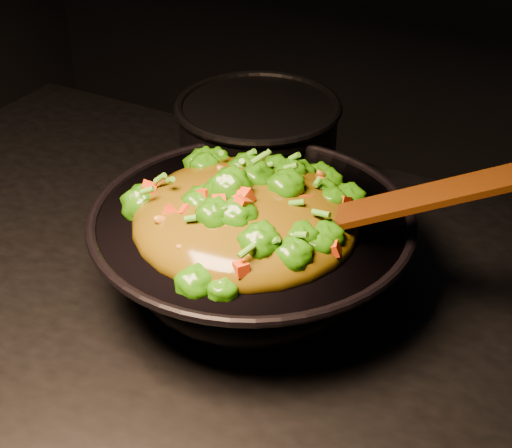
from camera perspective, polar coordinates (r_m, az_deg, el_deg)
The scene contains 4 objects.
wok at distance 0.92m, azimuth -0.30°, elevation -2.16°, with size 0.36×0.36×0.10m, color black, non-canonical shape.
stir_fry at distance 0.86m, azimuth -0.76°, elevation 2.50°, with size 0.26×0.26×0.09m, color #266E07, non-canonical shape.
spatula at distance 0.84m, azimuth 9.71°, elevation 1.35°, with size 0.29×0.04×0.01m, color #311103.
back_pot at distance 1.13m, azimuth 0.15°, elevation 5.92°, with size 0.22×0.22×0.13m, color black.
Camera 1 is at (0.39, -0.56, 1.49)m, focal length 55.00 mm.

